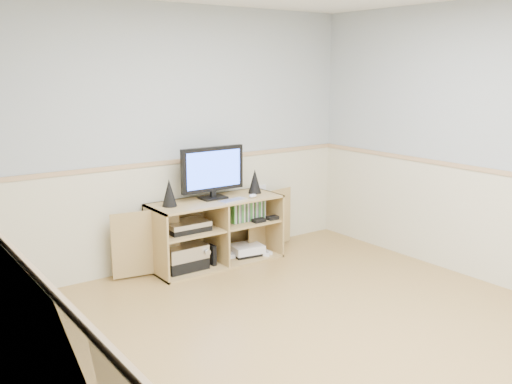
% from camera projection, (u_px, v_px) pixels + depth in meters
% --- Properties ---
extents(room, '(4.04, 4.54, 2.54)m').
position_uv_depth(room, '(320.00, 174.00, 3.79)').
color(room, tan).
rests_on(room, ground).
extents(media_cabinet, '(2.07, 0.50, 0.65)m').
position_uv_depth(media_cabinet, '(213.00, 230.00, 5.67)').
color(media_cabinet, tan).
rests_on(media_cabinet, floor).
extents(monitor, '(0.68, 0.18, 0.51)m').
position_uv_depth(monitor, '(213.00, 171.00, 5.53)').
color(monitor, black).
rests_on(monitor, media_cabinet).
extents(speaker_left, '(0.14, 0.14, 0.26)m').
position_uv_depth(speaker_left, '(169.00, 193.00, 5.26)').
color(speaker_left, black).
rests_on(speaker_left, media_cabinet).
extents(speaker_right, '(0.13, 0.13, 0.25)m').
position_uv_depth(speaker_right, '(255.00, 181.00, 5.82)').
color(speaker_right, black).
rests_on(speaker_right, media_cabinet).
extents(keyboard, '(0.30, 0.16, 0.01)m').
position_uv_depth(keyboard, '(233.00, 200.00, 5.51)').
color(keyboard, silver).
rests_on(keyboard, media_cabinet).
extents(mouse, '(0.11, 0.09, 0.04)m').
position_uv_depth(mouse, '(253.00, 196.00, 5.64)').
color(mouse, white).
rests_on(mouse, media_cabinet).
extents(av_components, '(0.50, 0.30, 0.47)m').
position_uv_depth(av_components, '(185.00, 249.00, 5.44)').
color(av_components, black).
rests_on(av_components, media_cabinet).
extents(game_consoles, '(0.46, 0.30, 0.11)m').
position_uv_depth(game_consoles, '(245.00, 250.00, 5.86)').
color(game_consoles, white).
rests_on(game_consoles, media_cabinet).
extents(game_cases, '(0.39, 0.14, 0.19)m').
position_uv_depth(game_cases, '(246.00, 211.00, 5.78)').
color(game_cases, '#3F8C3F').
rests_on(game_cases, media_cabinet).
extents(wall_outlet, '(0.12, 0.03, 0.12)m').
position_uv_depth(wall_outlet, '(261.00, 191.00, 6.19)').
color(wall_outlet, white).
rests_on(wall_outlet, wall_back).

